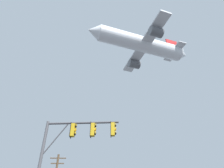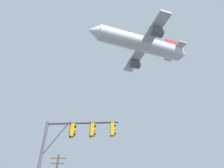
{
  "view_description": "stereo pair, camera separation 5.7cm",
  "coord_description": "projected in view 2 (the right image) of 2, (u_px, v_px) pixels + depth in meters",
  "views": [
    {
      "loc": [
        -1.08,
        -6.72,
        1.11
      ],
      "look_at": [
        -0.19,
        15.07,
        16.05
      ],
      "focal_mm": 31.21,
      "sensor_mm": 36.0,
      "label": 1
    },
    {
      "loc": [
        -1.03,
        -6.72,
        1.11
      ],
      "look_at": [
        -0.19,
        15.07,
        16.05
      ],
      "focal_mm": 31.21,
      "sensor_mm": 36.0,
      "label": 2
    }
  ],
  "objects": [
    {
      "name": "signal_pole_near",
      "position": [
        72.0,
        143.0,
        13.0
      ],
      "size": [
        5.15,
        0.76,
        6.77
      ],
      "color": "#4C4C51",
      "rests_on": "ground"
    },
    {
      "name": "airplane",
      "position": [
        141.0,
        44.0,
        49.25
      ],
      "size": [
        27.22,
        21.03,
        7.51
      ],
      "color": "white"
    }
  ]
}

